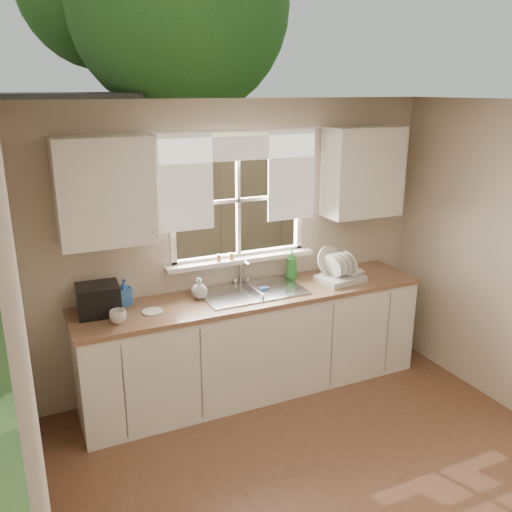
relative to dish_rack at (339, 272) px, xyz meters
name	(u,v)px	position (x,y,z in m)	size (l,w,h in m)	color
room_walls	(386,342)	(-0.83, -1.71, 0.25)	(3.62, 4.02, 2.50)	beige
ceiling	(396,104)	(-0.83, -1.64, 1.51)	(3.60, 4.00, 0.02)	silver
window	(239,219)	(-0.83, 0.36, 0.50)	(1.38, 0.16, 1.06)	white
curtains	(241,168)	(-0.83, 0.31, 0.94)	(1.50, 0.03, 0.81)	white
base_cabinets	(255,344)	(-0.83, 0.04, -0.55)	(3.00, 0.62, 0.87)	white
countertop	(255,295)	(-0.83, 0.04, -0.10)	(3.04, 0.65, 0.04)	#8A6245
upper_cabinet_left	(104,191)	(-1.98, 0.18, 0.86)	(0.70, 0.33, 0.80)	white
upper_cabinet_right	(363,172)	(0.32, 0.18, 0.86)	(0.70, 0.33, 0.80)	white
wall_outlet	(325,252)	(0.05, 0.34, 0.09)	(0.08, 0.01, 0.12)	beige
sill_jars	(225,257)	(-0.99, 0.30, 0.19)	(0.16, 0.04, 0.06)	brown
backyard	(130,38)	(-0.25, 6.77, 2.47)	(20.00, 10.00, 6.13)	#335421
sink	(253,300)	(-0.83, 0.07, -0.15)	(0.88, 0.52, 0.40)	#B7B7BC
dish_rack	(339,272)	(0.00, 0.00, 0.00)	(0.43, 0.35, 0.30)	silver
bowl	(353,273)	(0.11, -0.05, 0.00)	(0.19, 0.19, 0.05)	white
soap_bottle_a	(292,264)	(-0.37, 0.23, 0.06)	(0.11, 0.11, 0.28)	#2C8730
soap_bottle_b	(124,292)	(-1.88, 0.25, 0.03)	(0.10, 0.10, 0.22)	#3064B5
soap_bottle_c	(199,288)	(-1.29, 0.13, 0.01)	(0.13, 0.13, 0.17)	beige
saucer	(152,312)	(-1.72, 0.00, -0.07)	(0.16, 0.16, 0.01)	silver
cup	(118,317)	(-2.00, -0.09, -0.03)	(0.13, 0.13, 0.10)	beige
black_appliance	(98,300)	(-2.10, 0.15, 0.04)	(0.32, 0.27, 0.23)	black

